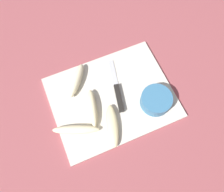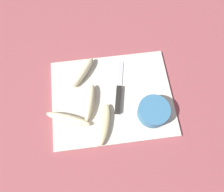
{
  "view_description": "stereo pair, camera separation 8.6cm",
  "coord_description": "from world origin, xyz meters",
  "px_view_note": "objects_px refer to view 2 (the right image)",
  "views": [
    {
      "loc": [
        -0.12,
        -0.29,
        0.82
      ],
      "look_at": [
        0.0,
        0.0,
        0.02
      ],
      "focal_mm": 35.0,
      "sensor_mm": 36.0,
      "label": 1
    },
    {
      "loc": [
        -0.04,
        -0.31,
        0.82
      ],
      "look_at": [
        0.0,
        0.0,
        0.02
      ],
      "focal_mm": 35.0,
      "sensor_mm": 36.0,
      "label": 2
    }
  ],
  "objects_px": {
    "banana_pale_long": "(68,119)",
    "banana_soft_right": "(104,124)",
    "knife": "(118,95)",
    "banana_cream_curved": "(90,102)",
    "banana_bright_far": "(82,72)",
    "prep_bowl": "(153,111)"
  },
  "relations": [
    {
      "from": "banana_soft_right",
      "to": "banana_cream_curved",
      "type": "xyz_separation_m",
      "value": [
        -0.04,
        0.09,
        0.0
      ]
    },
    {
      "from": "knife",
      "to": "prep_bowl",
      "type": "distance_m",
      "value": 0.15
    },
    {
      "from": "banana_bright_far",
      "to": "prep_bowl",
      "type": "relative_size",
      "value": 1.2
    },
    {
      "from": "banana_pale_long",
      "to": "banana_soft_right",
      "type": "height_order",
      "value": "same"
    },
    {
      "from": "knife",
      "to": "banana_bright_far",
      "type": "xyz_separation_m",
      "value": [
        -0.13,
        0.12,
        0.01
      ]
    },
    {
      "from": "knife",
      "to": "banana_pale_long",
      "type": "bearing_deg",
      "value": -148.09
    },
    {
      "from": "banana_soft_right",
      "to": "prep_bowl",
      "type": "xyz_separation_m",
      "value": [
        0.19,
        0.02,
        0.01
      ]
    },
    {
      "from": "knife",
      "to": "banana_bright_far",
      "type": "distance_m",
      "value": 0.18
    },
    {
      "from": "banana_bright_far",
      "to": "prep_bowl",
      "type": "height_order",
      "value": "prep_bowl"
    },
    {
      "from": "banana_cream_curved",
      "to": "prep_bowl",
      "type": "xyz_separation_m",
      "value": [
        0.24,
        -0.07,
        0.01
      ]
    },
    {
      "from": "banana_soft_right",
      "to": "banana_pale_long",
      "type": "bearing_deg",
      "value": 163.75
    },
    {
      "from": "banana_bright_far",
      "to": "banana_soft_right",
      "type": "bearing_deg",
      "value": -74.74
    },
    {
      "from": "banana_pale_long",
      "to": "banana_soft_right",
      "type": "distance_m",
      "value": 0.14
    },
    {
      "from": "banana_bright_far",
      "to": "banana_pale_long",
      "type": "bearing_deg",
      "value": -110.05
    },
    {
      "from": "knife",
      "to": "banana_cream_curved",
      "type": "bearing_deg",
      "value": -158.91
    },
    {
      "from": "knife",
      "to": "banana_cream_curved",
      "type": "height_order",
      "value": "banana_cream_curved"
    },
    {
      "from": "banana_pale_long",
      "to": "banana_bright_far",
      "type": "relative_size",
      "value": 1.23
    },
    {
      "from": "banana_soft_right",
      "to": "banana_cream_curved",
      "type": "bearing_deg",
      "value": 115.4
    },
    {
      "from": "banana_pale_long",
      "to": "banana_bright_far",
      "type": "distance_m",
      "value": 0.2
    },
    {
      "from": "banana_soft_right",
      "to": "banana_bright_far",
      "type": "distance_m",
      "value": 0.24
    },
    {
      "from": "banana_pale_long",
      "to": "banana_soft_right",
      "type": "xyz_separation_m",
      "value": [
        0.13,
        -0.04,
        -0.0
      ]
    },
    {
      "from": "knife",
      "to": "banana_cream_curved",
      "type": "distance_m",
      "value": 0.12
    }
  ]
}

